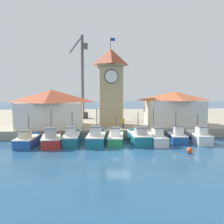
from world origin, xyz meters
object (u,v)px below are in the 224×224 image
(warehouse_left, at_px, (52,108))
(warehouse_right, at_px, (173,108))
(mooring_buoy, at_px, (189,150))
(dock_worker_near_tower, at_px, (123,123))
(fishing_boat_mid_right, at_px, (139,137))
(fishing_boat_far_right, at_px, (199,137))
(fishing_boat_center, at_px, (116,138))
(clock_tower, at_px, (111,85))
(fishing_boat_far_left, at_px, (27,140))
(port_crane_near, at_px, (82,87))
(fishing_boat_mid_left, at_px, (96,138))
(fishing_boat_right_inner, at_px, (155,137))
(fishing_boat_left_inner, at_px, (72,137))
(fishing_boat_left_outer, at_px, (51,140))
(fishing_boat_right_outer, at_px, (177,136))

(warehouse_left, xyz_separation_m, warehouse_right, (18.92, 0.38, -0.12))
(mooring_buoy, distance_m, dock_worker_near_tower, 10.85)
(fishing_boat_mid_right, relative_size, fishing_boat_far_right, 1.09)
(fishing_boat_center, distance_m, fishing_boat_far_right, 10.41)
(clock_tower, relative_size, warehouse_right, 1.53)
(fishing_boat_far_right, bearing_deg, fishing_boat_far_left, 179.99)
(warehouse_left, distance_m, port_crane_near, 12.05)
(fishing_boat_mid_right, xyz_separation_m, fishing_boat_far_right, (7.55, -0.26, -0.02))
(fishing_boat_far_right, xyz_separation_m, clock_tower, (-10.48, 8.27, 6.70))
(fishing_boat_mid_right, bearing_deg, fishing_boat_far_right, -1.97)
(fishing_boat_mid_left, relative_size, warehouse_left, 0.53)
(fishing_boat_center, height_order, fishing_boat_far_right, fishing_boat_far_right)
(fishing_boat_mid_left, distance_m, fishing_boat_far_right, 12.81)
(fishing_boat_mid_left, relative_size, dock_worker_near_tower, 3.06)
(fishing_boat_right_inner, xyz_separation_m, warehouse_left, (-13.85, 7.11, 3.30))
(fishing_boat_far_right, xyz_separation_m, port_crane_near, (-15.39, 18.08, 6.72))
(fishing_boat_left_inner, bearing_deg, warehouse_left, 118.77)
(fishing_boat_far_right, bearing_deg, fishing_boat_left_inner, 177.38)
(fishing_boat_left_outer, height_order, fishing_boat_mid_right, fishing_boat_left_outer)
(fishing_boat_mid_right, xyz_separation_m, mooring_buoy, (4.28, -4.91, -0.48))
(fishing_boat_right_outer, distance_m, dock_worker_near_tower, 7.47)
(fishing_boat_left_outer, distance_m, fishing_boat_mid_right, 10.55)
(fishing_boat_right_inner, relative_size, fishing_boat_right_outer, 1.18)
(fishing_boat_right_inner, distance_m, fishing_boat_right_outer, 3.10)
(fishing_boat_mid_left, distance_m, mooring_buoy, 10.62)
(fishing_boat_left_outer, height_order, fishing_boat_right_outer, fishing_boat_left_outer)
(fishing_boat_center, relative_size, warehouse_right, 0.59)
(fishing_boat_far_right, distance_m, warehouse_right, 8.28)
(fishing_boat_mid_left, xyz_separation_m, warehouse_left, (-6.61, 7.28, 3.21))
(fishing_boat_far_left, xyz_separation_m, fishing_boat_right_outer, (18.36, 0.83, 0.02))
(mooring_buoy, bearing_deg, port_crane_near, 118.07)
(fishing_boat_left_outer, xyz_separation_m, mooring_buoy, (14.81, -4.31, -0.46))
(clock_tower, height_order, port_crane_near, port_crane_near)
(fishing_boat_left_inner, height_order, fishing_boat_center, fishing_boat_left_inner)
(fishing_boat_center, distance_m, fishing_boat_mid_right, 2.87)
(dock_worker_near_tower, bearing_deg, warehouse_left, 164.77)
(fishing_boat_left_inner, distance_m, fishing_boat_far_right, 15.84)
(fishing_boat_mid_right, height_order, fishing_boat_right_inner, fishing_boat_right_inner)
(fishing_boat_mid_left, distance_m, fishing_boat_mid_right, 5.27)
(fishing_boat_mid_right, distance_m, warehouse_right, 10.67)
(fishing_boat_right_inner, distance_m, warehouse_left, 15.91)
(fishing_boat_far_left, bearing_deg, fishing_boat_mid_right, 1.10)
(fishing_boat_mid_right, bearing_deg, dock_worker_near_tower, 108.69)
(fishing_boat_right_inner, xyz_separation_m, warehouse_right, (5.07, 7.49, 3.18))
(fishing_boat_far_right, bearing_deg, mooring_buoy, -125.11)
(mooring_buoy, bearing_deg, fishing_boat_right_outer, 82.44)
(fishing_boat_center, bearing_deg, mooring_buoy, -35.79)
(fishing_boat_mid_left, bearing_deg, fishing_boat_far_right, 0.04)
(fishing_boat_far_right, bearing_deg, warehouse_right, 93.75)
(fishing_boat_right_inner, height_order, port_crane_near, port_crane_near)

